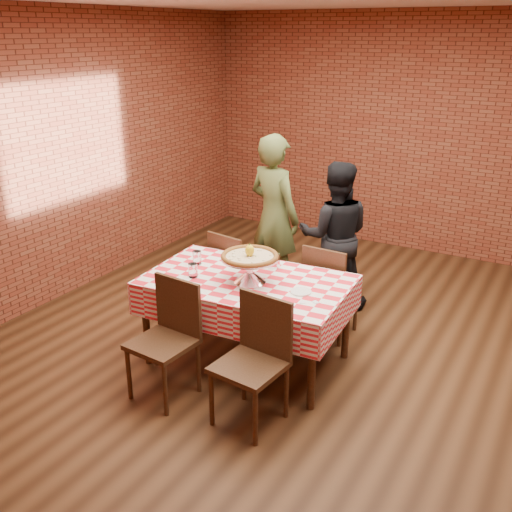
% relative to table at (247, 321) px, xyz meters
% --- Properties ---
extents(ground, '(6.00, 6.00, 0.00)m').
position_rel_table_xyz_m(ground, '(0.36, 0.44, -0.38)').
color(ground, black).
rests_on(ground, ground).
extents(back_wall, '(5.50, 0.00, 5.50)m').
position_rel_table_xyz_m(back_wall, '(0.36, 3.44, 1.08)').
color(back_wall, maroon).
rests_on(back_wall, ground).
extents(table, '(1.70, 1.09, 0.75)m').
position_rel_table_xyz_m(table, '(0.00, 0.00, 0.00)').
color(table, '#3F2917').
rests_on(table, ground).
extents(tablecloth, '(1.74, 1.13, 0.28)m').
position_rel_table_xyz_m(tablecloth, '(0.00, 0.00, 0.24)').
color(tablecloth, red).
rests_on(tablecloth, table).
extents(pizza_stand, '(0.53, 0.53, 0.21)m').
position_rel_table_xyz_m(pizza_stand, '(0.05, -0.03, 0.49)').
color(pizza_stand, silver).
rests_on(pizza_stand, tablecloth).
extents(pizza, '(0.53, 0.53, 0.03)m').
position_rel_table_xyz_m(pizza, '(0.05, -0.03, 0.60)').
color(pizza, beige).
rests_on(pizza, pizza_stand).
extents(lemon, '(0.08, 0.08, 0.10)m').
position_rel_table_xyz_m(lemon, '(0.05, -0.03, 0.65)').
color(lemon, yellow).
rests_on(lemon, pizza).
extents(water_glass_left, '(0.08, 0.08, 0.12)m').
position_rel_table_xyz_m(water_glass_left, '(-0.41, -0.18, 0.44)').
color(water_glass_left, white).
rests_on(water_glass_left, tablecloth).
extents(water_glass_right, '(0.08, 0.08, 0.12)m').
position_rel_table_xyz_m(water_glass_right, '(-0.55, 0.07, 0.44)').
color(water_glass_right, white).
rests_on(water_glass_right, tablecloth).
extents(side_plate, '(0.17, 0.17, 0.01)m').
position_rel_table_xyz_m(side_plate, '(0.50, -0.02, 0.39)').
color(side_plate, white).
rests_on(side_plate, tablecloth).
extents(sweetener_packet_a, '(0.06, 0.05, 0.00)m').
position_rel_table_xyz_m(sweetener_packet_a, '(0.58, -0.17, 0.39)').
color(sweetener_packet_a, white).
rests_on(sweetener_packet_a, tablecloth).
extents(sweetener_packet_b, '(0.06, 0.05, 0.00)m').
position_rel_table_xyz_m(sweetener_packet_b, '(0.67, -0.12, 0.39)').
color(sweetener_packet_b, white).
rests_on(sweetener_packet_b, tablecloth).
extents(condiment_caddy, '(0.10, 0.09, 0.12)m').
position_rel_table_xyz_m(condiment_caddy, '(0.07, 0.33, 0.44)').
color(condiment_caddy, silver).
rests_on(condiment_caddy, tablecloth).
extents(chair_near_left, '(0.47, 0.47, 0.92)m').
position_rel_table_xyz_m(chair_near_left, '(-0.29, -0.76, 0.08)').
color(chair_near_left, '#3F2917').
rests_on(chair_near_left, ground).
extents(chair_near_right, '(0.49, 0.49, 0.93)m').
position_rel_table_xyz_m(chair_near_right, '(0.44, -0.71, 0.09)').
color(chair_near_right, '#3F2917').
rests_on(chair_near_right, ground).
extents(chair_far_left, '(0.47, 0.47, 0.89)m').
position_rel_table_xyz_m(chair_far_left, '(-0.52, 0.68, 0.07)').
color(chair_far_left, '#3F2917').
rests_on(chair_far_left, ground).
extents(chair_far_right, '(0.43, 0.43, 0.90)m').
position_rel_table_xyz_m(chair_far_right, '(0.42, 0.80, 0.07)').
color(chair_far_right, '#3F2917').
rests_on(chair_far_right, ground).
extents(diner_olive, '(0.71, 0.56, 1.71)m').
position_rel_table_xyz_m(diner_olive, '(-0.46, 1.32, 0.48)').
color(diner_olive, '#49542A').
rests_on(diner_olive, ground).
extents(diner_black, '(0.89, 0.81, 1.49)m').
position_rel_table_xyz_m(diner_black, '(0.19, 1.39, 0.37)').
color(diner_black, black).
rests_on(diner_black, ground).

